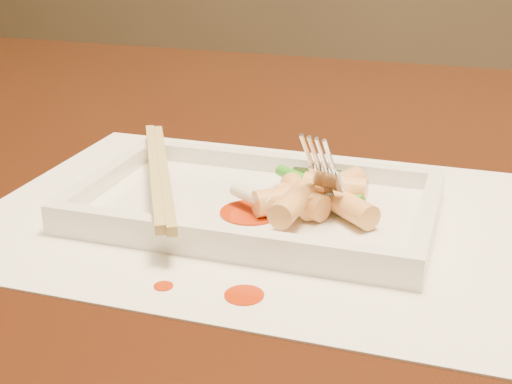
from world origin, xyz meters
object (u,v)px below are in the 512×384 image
(placemat, at_px, (256,215))
(fork, at_px, (359,109))
(chopstick_a, at_px, (154,170))
(plate_base, at_px, (256,209))
(table, at_px, (334,261))

(placemat, height_order, fork, fork)
(chopstick_a, bearing_deg, fork, 6.75)
(plate_base, distance_m, chopstick_a, 0.08)
(table, bearing_deg, chopstick_a, -130.05)
(placemat, height_order, chopstick_a, chopstick_a)
(plate_base, height_order, chopstick_a, chopstick_a)
(placemat, bearing_deg, chopstick_a, 180.00)
(plate_base, relative_size, fork, 1.86)
(placemat, bearing_deg, plate_base, 180.00)
(chopstick_a, height_order, fork, fork)
(placemat, xyz_separation_m, plate_base, (-0.00, 0.00, 0.00))
(chopstick_a, bearing_deg, plate_base, 0.00)
(placemat, distance_m, fork, 0.11)
(table, height_order, plate_base, plate_base)
(table, distance_m, fork, 0.22)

